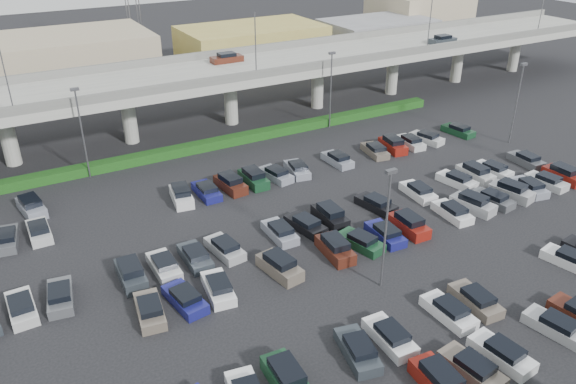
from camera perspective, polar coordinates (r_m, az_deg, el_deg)
The scene contains 6 objects.
ground at distance 51.60m, azimuth 3.93°, elevation -4.81°, with size 280.00×280.00×0.00m, color black.
overpass at distance 75.24m, azimuth -9.66°, elevation 11.21°, with size 150.00×13.00×15.80m.
hedge at distance 71.20m, azimuth -7.09°, elevation 4.97°, with size 66.00×1.60×1.10m, color #153910.
parked_cars at distance 48.72m, azimuth 5.90°, elevation -6.19°, with size 62.93×41.67×1.67m.
light_poles at distance 48.20m, azimuth -1.25°, elevation 1.28°, with size 66.90×48.38×10.30m.
distant_buildings at distance 107.37m, azimuth -8.88°, elevation 14.31°, with size 138.00×24.00×9.00m.
Camera 1 is at (-24.46, -36.22, 27.42)m, focal length 35.00 mm.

